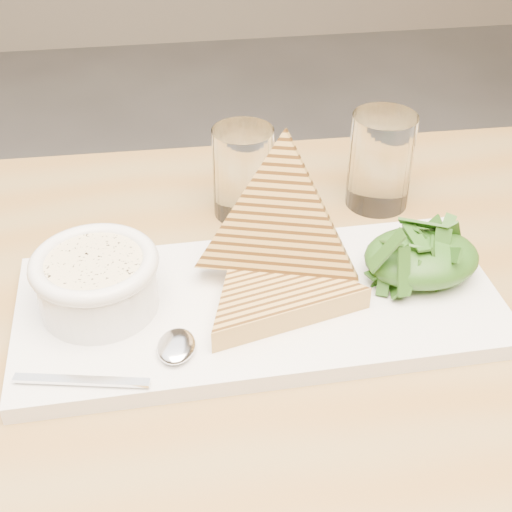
{
  "coord_description": "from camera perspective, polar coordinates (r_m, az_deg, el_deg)",
  "views": [
    {
      "loc": [
        -0.18,
        -0.25,
        1.16
      ],
      "look_at": [
        -0.1,
        0.27,
        0.78
      ],
      "focal_mm": 50.0,
      "sensor_mm": 36.0,
      "label": 1
    }
  ],
  "objects": [
    {
      "name": "spoon_bowl",
      "position": [
        0.6,
        -6.39,
        -7.17
      ],
      "size": [
        0.04,
        0.05,
        0.01
      ],
      "primitive_type": "ellipsoid",
      "rotation": [
        0.0,
        0.0,
        -0.21
      ],
      "color": "silver",
      "rests_on": "platter"
    },
    {
      "name": "bowl_rim",
      "position": [
        0.63,
        -12.85,
        -0.56
      ],
      "size": [
        0.11,
        0.11,
        0.01
      ],
      "primitive_type": "torus",
      "color": "white",
      "rests_on": "soup_bowl"
    },
    {
      "name": "glass_near",
      "position": [
        0.78,
        -1.02,
        6.69
      ],
      "size": [
        0.07,
        0.07,
        0.1
      ],
      "primitive_type": "cylinder",
      "color": "white",
      "rests_on": "table_top"
    },
    {
      "name": "arugula_pile",
      "position": [
        0.68,
        13.16,
        0.31
      ],
      "size": [
        0.11,
        0.1,
        0.05
      ],
      "primitive_type": null,
      "color": "#34631F",
      "rests_on": "platter"
    },
    {
      "name": "salad_base",
      "position": [
        0.69,
        13.09,
        -0.1
      ],
      "size": [
        0.11,
        0.09,
        0.04
      ],
      "primitive_type": "ellipsoid",
      "color": "#12350B",
      "rests_on": "platter"
    },
    {
      "name": "glass_far",
      "position": [
        0.8,
        9.93,
        7.51
      ],
      "size": [
        0.07,
        0.07,
        0.11
      ],
      "primitive_type": "cylinder",
      "color": "white",
      "rests_on": "table_top"
    },
    {
      "name": "platter",
      "position": [
        0.66,
        0.27,
        -3.93
      ],
      "size": [
        0.44,
        0.21,
        0.02
      ],
      "primitive_type": "cube",
      "rotation": [
        0.0,
        0.0,
        0.02
      ],
      "color": "white",
      "rests_on": "table_top"
    },
    {
      "name": "soup_bowl",
      "position": [
        0.65,
        -12.52,
        -2.52
      ],
      "size": [
        0.11,
        0.11,
        0.04
      ],
      "primitive_type": "cylinder",
      "color": "white",
      "rests_on": "platter"
    },
    {
      "name": "table_top",
      "position": [
        0.63,
        2.32,
        -9.9
      ],
      "size": [
        1.23,
        0.83,
        0.04
      ],
      "primitive_type": "cube",
      "rotation": [
        0.0,
        0.0,
        -0.02
      ],
      "color": "olive",
      "rests_on": "ground"
    },
    {
      "name": "sandwich_lean",
      "position": [
        0.65,
        1.89,
        2.46
      ],
      "size": [
        0.21,
        0.2,
        0.2
      ],
      "primitive_type": null,
      "rotation": [
        1.15,
        0.0,
        -0.29
      ],
      "color": "#B48842",
      "rests_on": "sandwich_flat"
    },
    {
      "name": "spoon_handle",
      "position": [
        0.59,
        -13.79,
        -9.63
      ],
      "size": [
        0.11,
        0.03,
        0.0
      ],
      "primitive_type": "cube",
      "rotation": [
        0.0,
        0.0,
        -0.21
      ],
      "color": "silver",
      "rests_on": "platter"
    },
    {
      "name": "sandwich_flat",
      "position": [
        0.64,
        1.4,
        -2.79
      ],
      "size": [
        0.21,
        0.21,
        0.02
      ],
      "primitive_type": null,
      "rotation": [
        0.0,
        0.0,
        0.25
      ],
      "color": "#B48842",
      "rests_on": "platter"
    },
    {
      "name": "soup",
      "position": [
        0.63,
        -12.82,
        -0.7
      ],
      "size": [
        0.09,
        0.09,
        0.01
      ],
      "primitive_type": "cylinder",
      "color": "beige",
      "rests_on": "soup_bowl"
    }
  ]
}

